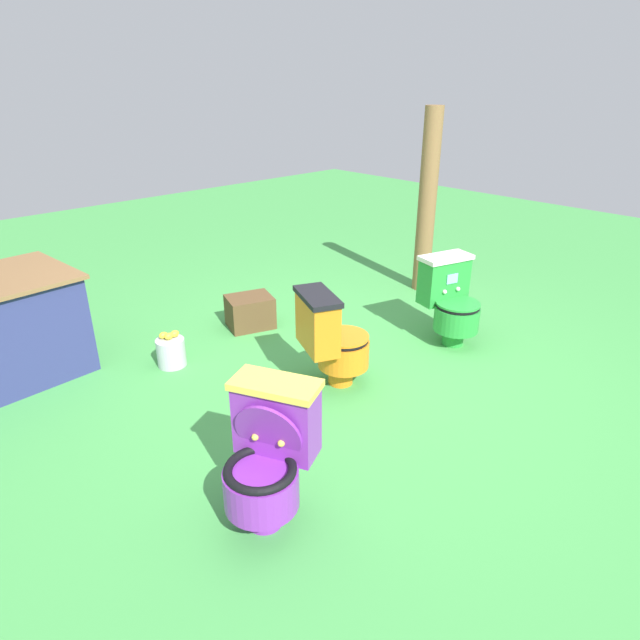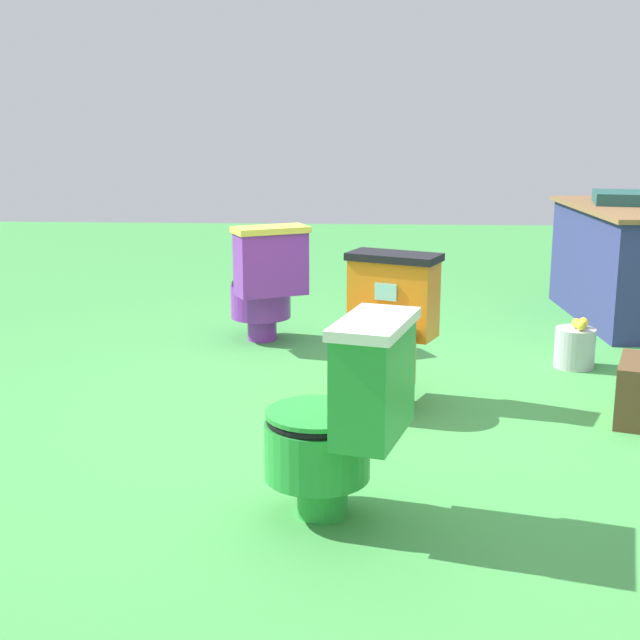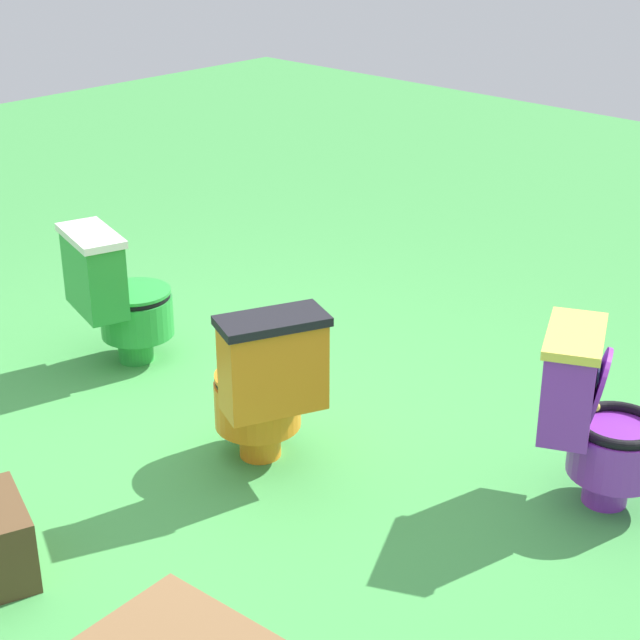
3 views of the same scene
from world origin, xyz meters
name	(u,v)px [view 2 (image 2 of 3)]	position (x,y,z in m)	size (l,w,h in m)	color
ground	(407,415)	(0.00, 0.00, 0.00)	(14.00, 14.00, 0.00)	#429947
toilet_purple	(265,283)	(-1.28, -0.81, 0.37)	(0.62, 0.58, 0.73)	purple
toilet_orange	(384,330)	(-0.15, -0.11, 0.37)	(0.61, 0.56, 0.73)	orange
toilet_green	(342,417)	(1.08, -0.27, 0.37)	(0.52, 0.58, 0.73)	green
vendor_table	(640,263)	(-2.01, 1.63, 0.39)	(1.52, 0.96, 0.85)	navy
lemon_bucket	(575,347)	(-0.85, 0.96, 0.12)	(0.22, 0.22, 0.28)	#B7B7BF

